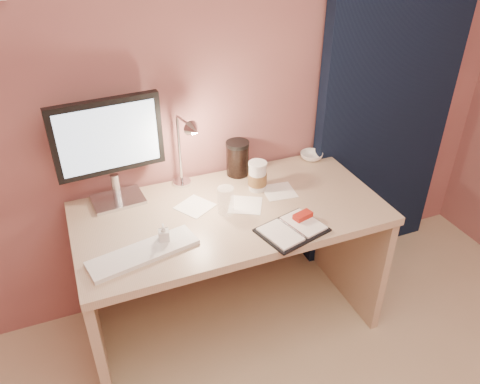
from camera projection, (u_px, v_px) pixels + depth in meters
name	position (u px, v px, depth m)	size (l,w,h in m)	color
room	(377.00, 77.00, 2.46)	(3.50, 3.50, 3.50)	#C6B28E
desk	(226.00, 240.00, 2.31)	(1.40, 0.70, 0.73)	tan
monitor	(109.00, 143.00, 2.03)	(0.48, 0.19, 0.51)	silver
keyboard	(143.00, 253.00, 1.86)	(0.44, 0.13, 0.02)	silver
planner	(293.00, 228.00, 2.00)	(0.32, 0.27, 0.04)	black
paper_a	(195.00, 206.00, 2.15)	(0.14, 0.14, 0.00)	white
paper_b	(279.00, 191.00, 2.26)	(0.15, 0.15, 0.00)	white
paper_c	(245.00, 205.00, 2.16)	(0.15, 0.15, 0.00)	white
coffee_cup	(257.00, 177.00, 2.25)	(0.09, 0.09, 0.15)	silver
clear_cup	(226.00, 200.00, 2.08)	(0.07, 0.07, 0.13)	white
bowl	(312.00, 156.00, 2.53)	(0.12, 0.12, 0.04)	white
lotion_bottle	(164.00, 234.00, 1.90)	(0.04, 0.04, 0.09)	silver
dark_jar	(238.00, 160.00, 2.37)	(0.11, 0.11, 0.16)	black
desk_lamp	(180.00, 149.00, 2.11)	(0.12, 0.24, 0.39)	silver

